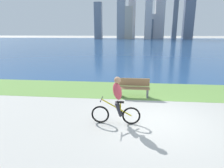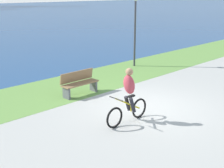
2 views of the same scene
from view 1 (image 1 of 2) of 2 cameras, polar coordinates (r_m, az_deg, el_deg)
The scene contains 6 objects.
ground_plane at distance 7.48m, azimuth 12.23°, elevation -9.95°, with size 300.00×300.00×0.00m, color #B2AFA8.
grass_strip_bayside at distance 10.91m, azimuth 10.30°, elevation -1.86°, with size 120.00×3.23×0.01m, color #6B9947.
bay_water_surface at distance 56.75m, azimuth 7.06°, elevation 11.59°, with size 300.00×89.21×0.00m, color navy.
cyclist_lead at distance 6.70m, azimuth 1.41°, elevation -4.88°, with size 1.70×0.52×1.67m.
bench_near_path at distance 9.71m, azimuth 6.33°, elevation -1.06°, with size 1.50×0.47×0.90m.
city_skyline_far_shore at distance 92.74m, azimuth 9.25°, elevation 19.59°, with size 41.73×12.21×25.82m.
Camera 1 is at (-0.85, -6.76, 3.09)m, focal length 31.80 mm.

